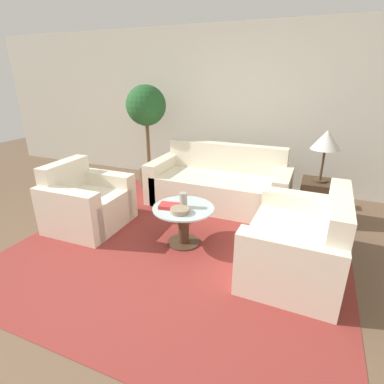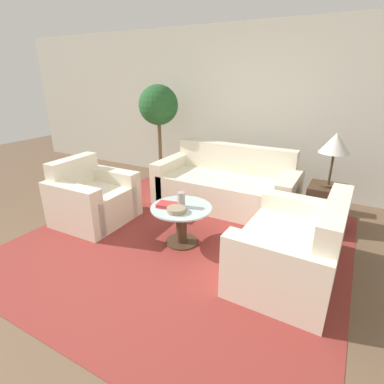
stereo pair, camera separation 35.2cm
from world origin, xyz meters
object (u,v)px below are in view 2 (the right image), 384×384
(sofa_main, at_px, (227,186))
(coffee_table, at_px, (181,220))
(table_lamp, at_px, (335,144))
(potted_plant, at_px, (159,115))
(armchair, at_px, (92,200))
(vase, at_px, (181,200))
(loveseat, at_px, (296,251))
(book_stack, at_px, (167,205))
(bowl, at_px, (176,210))

(sofa_main, xyz_separation_m, coffee_table, (-0.02, -1.30, 0.01))
(table_lamp, xyz_separation_m, potted_plant, (-2.76, 0.35, 0.14))
(armchair, bearing_deg, vase, -88.44)
(coffee_table, bearing_deg, loveseat, -1.21)
(table_lamp, distance_m, vase, 1.93)
(potted_plant, bearing_deg, armchair, -89.27)
(book_stack, bearing_deg, vase, 16.10)
(potted_plant, distance_m, bowl, 2.34)
(vase, bearing_deg, armchair, -177.19)
(vase, bearing_deg, bowl, -80.37)
(potted_plant, relative_size, vase, 9.80)
(vase, distance_m, book_stack, 0.18)
(armchair, distance_m, table_lamp, 3.13)
(sofa_main, xyz_separation_m, table_lamp, (1.37, -0.05, 0.79))
(sofa_main, bearing_deg, loveseat, -46.41)
(bowl, height_order, book_stack, bowl)
(loveseat, relative_size, vase, 7.44)
(loveseat, bearing_deg, book_stack, -86.71)
(sofa_main, distance_m, book_stack, 1.39)
(vase, xyz_separation_m, bowl, (0.02, -0.14, -0.06))
(loveseat, bearing_deg, coffee_table, -89.71)
(coffee_table, distance_m, book_stack, 0.25)
(sofa_main, xyz_separation_m, bowl, (0.01, -1.44, 0.20))
(armchair, bearing_deg, potted_plant, -0.52)
(bowl, bearing_deg, potted_plant, 128.91)
(armchair, relative_size, book_stack, 4.01)
(bowl, bearing_deg, vase, 99.63)
(coffee_table, distance_m, potted_plant, 2.30)
(sofa_main, bearing_deg, armchair, -135.24)
(vase, xyz_separation_m, book_stack, (-0.15, -0.08, -0.07))
(armchair, distance_m, coffee_table, 1.36)
(coffee_table, xyz_separation_m, book_stack, (-0.15, -0.07, 0.18))
(loveseat, distance_m, vase, 1.30)
(coffee_table, bearing_deg, book_stack, -153.97)
(loveseat, height_order, coffee_table, loveseat)
(table_lamp, bearing_deg, vase, -138.13)
(book_stack, bearing_deg, sofa_main, 71.98)
(table_lamp, height_order, potted_plant, potted_plant)
(potted_plant, bearing_deg, sofa_main, -12.01)
(loveseat, bearing_deg, vase, -89.87)
(armchair, distance_m, vase, 1.38)
(sofa_main, relative_size, loveseat, 1.58)
(coffee_table, relative_size, vase, 4.00)
(potted_plant, xyz_separation_m, book_stack, (1.23, -1.66, -0.74))
(sofa_main, relative_size, vase, 11.77)
(loveseat, distance_m, coffee_table, 1.28)
(sofa_main, xyz_separation_m, book_stack, (-0.16, -1.37, 0.19))
(table_lamp, distance_m, potted_plant, 2.78)
(book_stack, bearing_deg, armchair, 168.34)
(coffee_table, xyz_separation_m, table_lamp, (1.38, 1.24, 0.78))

